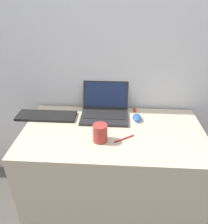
{
  "coord_description": "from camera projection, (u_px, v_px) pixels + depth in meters",
  "views": [
    {
      "loc": [
        0.02,
        -0.9,
        1.57
      ],
      "look_at": [
        -0.07,
        0.45,
        0.81
      ],
      "focal_mm": 35.0,
      "sensor_mm": 36.0,
      "label": 1
    }
  ],
  "objects": [
    {
      "name": "usb_stick",
      "position": [
        135.0,
        110.0,
        1.73
      ],
      "size": [
        0.02,
        0.06,
        0.01
      ],
      "color": "#B2261E",
      "rests_on": "desk"
    },
    {
      "name": "desk",
      "position": [
        112.0,
        170.0,
        1.66
      ],
      "size": [
        1.24,
        0.67,
        0.73
      ],
      "color": "beige",
      "rests_on": "ground_plane"
    },
    {
      "name": "pen",
      "position": [
        124.0,
        139.0,
        1.4
      ],
      "size": [
        0.13,
        0.09,
        0.01
      ],
      "color": "#A51E1E",
      "rests_on": "desk"
    },
    {
      "name": "computer_mouse",
      "position": [
        137.0,
        118.0,
        1.6
      ],
      "size": [
        0.07,
        0.1,
        0.04
      ],
      "color": "white",
      "rests_on": "desk"
    },
    {
      "name": "wall_back",
      "position": [
        116.0,
        41.0,
        1.55
      ],
      "size": [
        7.0,
        0.04,
        2.5
      ],
      "color": "silver",
      "rests_on": "ground_plane"
    },
    {
      "name": "drink_cup",
      "position": [
        100.0,
        133.0,
        1.36
      ],
      "size": [
        0.09,
        0.09,
        0.12
      ],
      "color": "#9E332D",
      "rests_on": "desk"
    },
    {
      "name": "laptop",
      "position": [
        105.0,
        109.0,
        1.65
      ],
      "size": [
        0.35,
        0.32,
        0.22
      ],
      "color": "#232326",
      "rests_on": "desk"
    },
    {
      "name": "external_keyboard",
      "position": [
        46.0,
        116.0,
        1.64
      ],
      "size": [
        0.44,
        0.15,
        0.02
      ],
      "color": "black",
      "rests_on": "desk"
    }
  ]
}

